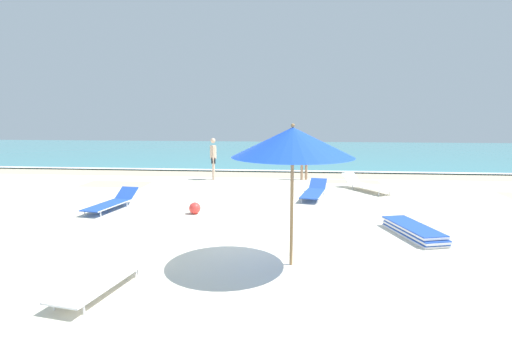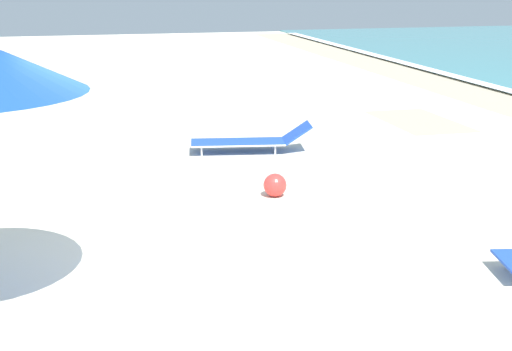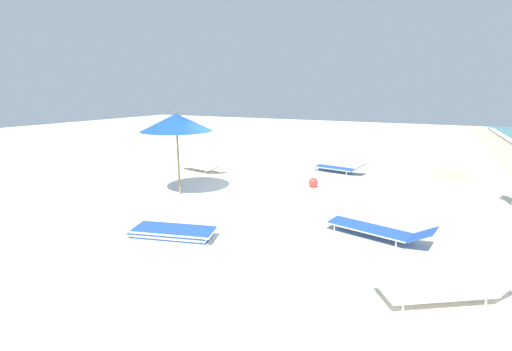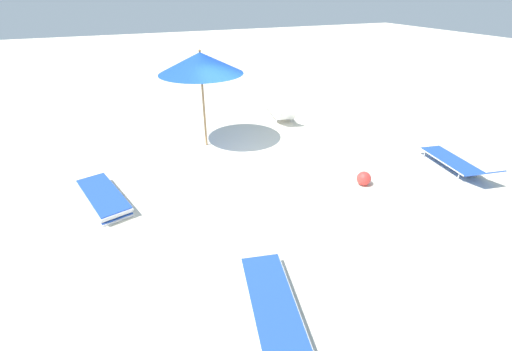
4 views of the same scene
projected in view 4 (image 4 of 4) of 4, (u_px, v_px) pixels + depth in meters
ground_plane at (263, 169)px, 8.72m from camera, size 60.00×60.00×0.16m
beach_umbrella at (201, 63)px, 8.74m from camera, size 2.21×2.21×2.62m
lounger_stack at (103, 197)px, 7.19m from camera, size 1.11×2.02×0.24m
sun_lounger_under_umbrella at (277, 313)px, 4.53m from camera, size 1.05×2.35×0.47m
sun_lounger_beside_umbrella at (280, 112)px, 11.74m from camera, size 0.97×2.18×0.55m
sun_lounger_near_water_right at (457, 163)px, 8.39m from camera, size 0.94×2.15×0.49m
beach_ball at (364, 178)px, 7.79m from camera, size 0.33×0.33×0.33m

